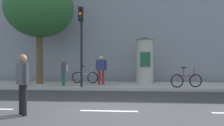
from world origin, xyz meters
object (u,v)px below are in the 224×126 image
at_px(traffic_light, 81,34).
at_px(poster_column, 145,60).
at_px(pedestrian_with_backpack, 23,79).
at_px(bicycle_leaning, 186,80).
at_px(street_tree, 39,9).
at_px(pedestrian_in_light_jacket, 101,68).
at_px(bicycle_upright, 85,77).
at_px(pedestrian_in_red_top, 64,70).

relative_size(traffic_light, poster_column, 1.46).
relative_size(poster_column, pedestrian_with_backpack, 1.69).
xyz_separation_m(traffic_light, bicycle_leaning, (5.65, 0.36, -2.51)).
xyz_separation_m(traffic_light, street_tree, (-3.04, 1.82, 1.81)).
height_order(poster_column, pedestrian_in_light_jacket, poster_column).
height_order(street_tree, bicycle_leaning, street_tree).
xyz_separation_m(pedestrian_in_light_jacket, bicycle_leaning, (4.74, -1.02, -0.64)).
bearing_deg(pedestrian_in_light_jacket, bicycle_upright, 139.12).
distance_m(poster_column, bicycle_leaning, 3.21).
height_order(pedestrian_with_backpack, bicycle_leaning, pedestrian_with_backpack).
bearing_deg(traffic_light, pedestrian_in_red_top, 150.67).
bearing_deg(pedestrian_in_red_top, street_tree, 148.12).
distance_m(poster_column, pedestrian_with_backpack, 9.42).
xyz_separation_m(poster_column, pedestrian_with_backpack, (-3.96, -8.53, -0.61)).
xyz_separation_m(pedestrian_with_backpack, bicycle_upright, (0.13, 8.40, -0.50)).
xyz_separation_m(street_tree, bicycle_upright, (2.77, 0.58, -4.32)).
bearing_deg(poster_column, street_tree, -173.87).
bearing_deg(bicycle_leaning, traffic_light, -176.32).
distance_m(traffic_light, poster_column, 4.59).
bearing_deg(pedestrian_in_red_top, pedestrian_with_backpack, -83.57).
xyz_separation_m(traffic_light, bicycle_upright, (-0.27, 2.40, -2.51)).
xyz_separation_m(poster_column, street_tree, (-6.60, -0.71, 3.21)).
height_order(pedestrian_in_red_top, bicycle_leaning, pedestrian_in_red_top).
relative_size(poster_column, bicycle_upright, 1.68).
relative_size(poster_column, pedestrian_in_red_top, 1.94).
bearing_deg(bicycle_leaning, poster_column, 133.98).
relative_size(pedestrian_in_red_top, bicycle_leaning, 0.88).
xyz_separation_m(pedestrian_in_red_top, bicycle_leaning, (6.80, -0.28, -0.52)).
xyz_separation_m(pedestrian_with_backpack, bicycle_leaning, (6.05, 6.36, -0.50)).
bearing_deg(traffic_light, pedestrian_with_backpack, -93.79).
relative_size(poster_column, street_tree, 0.45).
xyz_separation_m(street_tree, pedestrian_in_red_top, (1.89, -1.18, -3.81)).
bearing_deg(bicycle_leaning, pedestrian_in_red_top, 177.64).
height_order(street_tree, pedestrian_with_backpack, street_tree).
xyz_separation_m(traffic_light, pedestrian_in_light_jacket, (0.91, 1.38, -1.87)).
distance_m(poster_column, street_tree, 7.38).
relative_size(traffic_light, pedestrian_in_light_jacket, 2.49).
relative_size(street_tree, pedestrian_with_backpack, 3.74).
relative_size(traffic_light, street_tree, 0.66).
bearing_deg(poster_column, traffic_light, -144.60).
xyz_separation_m(street_tree, pedestrian_with_backpack, (2.64, -7.82, -3.82)).
relative_size(poster_column, bicycle_leaning, 1.70).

